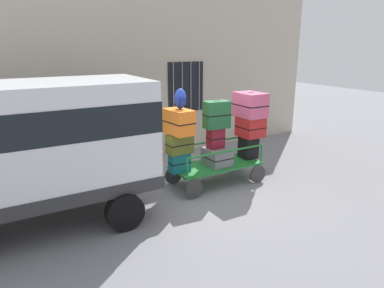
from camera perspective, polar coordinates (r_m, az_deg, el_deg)
The scene contains 15 objects.
ground_plane at distance 8.32m, azimuth 0.61°, elevation -6.95°, with size 40.00×40.00×0.00m, color gray.
building_wall at distance 10.31m, azimuth -7.82°, elevation 11.71°, with size 12.00×0.38×5.00m.
van at distance 6.64m, azimuth -25.57°, elevation 0.29°, with size 4.35×1.99×2.64m.
luggage_cart at distance 8.39m, azimuth 3.93°, elevation -3.97°, with size 2.23×1.04×0.49m.
cart_railing at distance 8.24m, azimuth 3.99°, elevation -0.87°, with size 2.11×0.90×0.46m.
suitcase_left_bottom at distance 7.79m, azimuth -2.05°, elevation -3.05°, with size 0.48×0.28×0.45m.
suitcase_left_middle at distance 7.65m, azimuth -2.05°, elevation 0.04°, with size 0.58×0.35×0.43m.
suitcase_left_top at distance 7.55m, azimuth -2.19°, elevation 3.67°, with size 0.50×0.72×0.55m.
suitcase_midleft_bottom at distance 8.26m, azimuth 4.11°, elevation -2.08°, with size 0.56×0.64×0.41m.
suitcase_midleft_middle at distance 8.19m, azimuth 3.91°, elevation 1.02°, with size 0.39×0.28×0.49m.
suitcase_midleft_top at distance 8.04m, azimuth 4.08°, elevation 4.85°, with size 0.62×0.40×0.64m.
suitcase_center_bottom at distance 8.86m, azimuth 9.23°, elevation -0.46°, with size 0.40×0.42×0.57m.
suitcase_center_middle at distance 8.69m, azimuth 9.58°, elevation 2.80°, with size 0.56×0.59×0.49m.
suitcase_center_top at distance 8.62m, azimuth 9.55°, elevation 6.38°, with size 0.58×0.75×0.60m.
backpack at distance 7.49m, azimuth -1.93°, elevation 7.42°, with size 0.27×0.22×0.44m.
Camera 1 is at (-3.92, -6.58, 3.25)m, focal length 32.46 mm.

